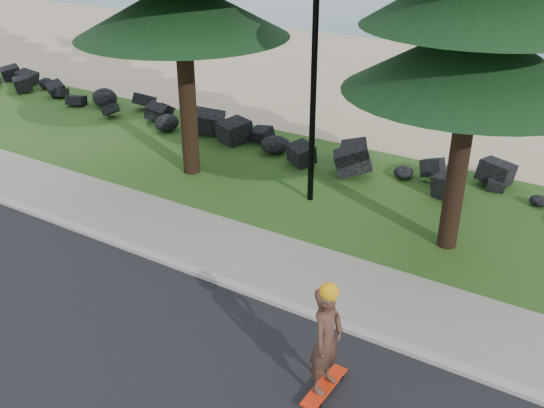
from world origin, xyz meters
name	(u,v)px	position (x,y,z in m)	size (l,w,h in m)	color
ground	(234,257)	(0.00, 0.00, 0.00)	(160.00, 160.00, 0.00)	#275219
road	(58,393)	(0.00, -4.50, 0.01)	(160.00, 7.00, 0.02)	black
kerb	(207,276)	(0.00, -0.90, 0.05)	(160.00, 0.20, 0.10)	#AAA599
sidewalk	(240,251)	(0.00, 0.20, 0.04)	(160.00, 2.00, 0.08)	gray
beach_sand	(451,90)	(0.00, 14.50, 0.01)	(160.00, 15.00, 0.01)	tan
seawall_boulders	(352,166)	(0.00, 5.60, 0.00)	(60.00, 2.40, 1.10)	black
lamp_post	(315,25)	(0.00, 3.20, 4.13)	(0.25, 0.14, 8.14)	black
skateboarder	(327,341)	(3.31, -2.39, 0.95)	(0.42, 1.02, 1.89)	red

